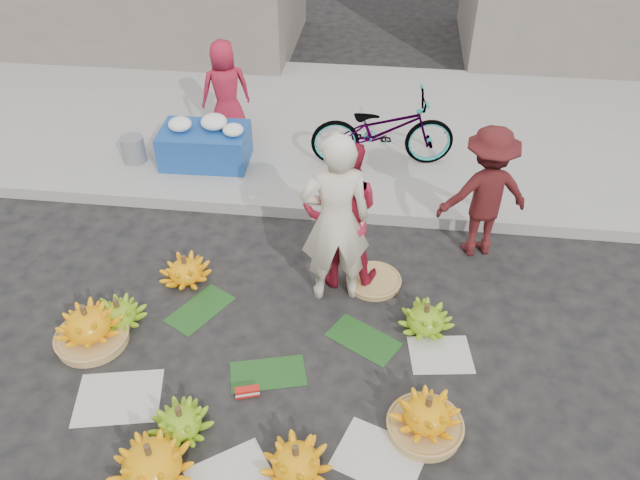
# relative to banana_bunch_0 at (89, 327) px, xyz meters

# --- Properties ---
(ground) EXTENTS (80.00, 80.00, 0.00)m
(ground) POSITION_rel_banana_bunch_0_xyz_m (1.76, 0.02, -0.19)
(ground) COLOR black
(ground) RESTS_ON ground
(curb) EXTENTS (40.00, 0.25, 0.15)m
(curb) POSITION_rel_banana_bunch_0_xyz_m (1.76, 2.22, -0.12)
(curb) COLOR gray
(curb) RESTS_ON ground
(sidewalk) EXTENTS (40.00, 4.00, 0.12)m
(sidewalk) POSITION_rel_banana_bunch_0_xyz_m (1.76, 4.32, -0.13)
(sidewalk) COLOR gray
(sidewalk) RESTS_ON ground
(newspaper_scatter) EXTENTS (3.20, 1.80, 0.00)m
(newspaper_scatter) POSITION_rel_banana_bunch_0_xyz_m (1.76, -0.78, -0.19)
(newspaper_scatter) COLOR beige
(newspaper_scatter) RESTS_ON ground
(banana_leaves) EXTENTS (2.00, 1.00, 0.00)m
(banana_leaves) POSITION_rel_banana_bunch_0_xyz_m (1.66, 0.22, -0.19)
(banana_leaves) COLOR #164216
(banana_leaves) RESTS_ON ground
(banana_bunch_0) EXTENTS (0.64, 0.64, 0.45)m
(banana_bunch_0) POSITION_rel_banana_bunch_0_xyz_m (0.00, 0.00, 0.00)
(banana_bunch_0) COLOR #AA8047
(banana_bunch_0) RESTS_ON ground
(banana_bunch_1) EXTENTS (0.59, 0.59, 0.30)m
(banana_bunch_1) POSITION_rel_banana_bunch_0_xyz_m (1.09, -0.83, -0.07)
(banana_bunch_1) COLOR #63A016
(banana_bunch_1) RESTS_ON ground
(banana_bunch_2) EXTENTS (0.77, 0.77, 0.38)m
(banana_bunch_2) POSITION_rel_banana_bunch_0_xyz_m (1.00, -1.23, -0.02)
(banana_bunch_2) COLOR #FFAC0C
(banana_bunch_2) RESTS_ON ground
(banana_bunch_3) EXTENTS (0.52, 0.52, 0.32)m
(banana_bunch_3) POSITION_rel_banana_bunch_0_xyz_m (2.05, -1.07, -0.05)
(banana_bunch_3) COLOR #FFAC0C
(banana_bunch_3) RESTS_ON ground
(banana_bunch_4) EXTENTS (0.62, 0.62, 0.42)m
(banana_bunch_4) POSITION_rel_banana_bunch_0_xyz_m (3.01, -0.59, -0.02)
(banana_bunch_4) COLOR #AA8047
(banana_bunch_4) RESTS_ON ground
(banana_bunch_5) EXTENTS (0.63, 0.63, 0.31)m
(banana_bunch_5) POSITION_rel_banana_bunch_0_xyz_m (3.02, 0.53, -0.06)
(banana_bunch_5) COLOR #63A016
(banana_bunch_5) RESTS_ON ground
(banana_bunch_6) EXTENTS (0.50, 0.50, 0.29)m
(banana_bunch_6) POSITION_rel_banana_bunch_0_xyz_m (0.17, 0.26, -0.07)
(banana_bunch_6) COLOR #63A016
(banana_bunch_6) RESTS_ON ground
(banana_bunch_7) EXTENTS (0.60, 0.60, 0.31)m
(banana_bunch_7) POSITION_rel_banana_bunch_0_xyz_m (0.61, 0.93, -0.06)
(banana_bunch_7) COLOR #FFAC0C
(banana_bunch_7) RESTS_ON ground
(basket_spare) EXTENTS (0.68, 0.68, 0.06)m
(basket_spare) POSITION_rel_banana_bunch_0_xyz_m (2.52, 1.09, -0.16)
(basket_spare) COLOR #AA8047
(basket_spare) RESTS_ON ground
(incense_stack) EXTENTS (0.21, 0.12, 0.08)m
(incense_stack) POSITION_rel_banana_bunch_0_xyz_m (1.54, -0.43, -0.14)
(incense_stack) COLOR red
(incense_stack) RESTS_ON ground
(vendor_cream) EXTENTS (0.74, 0.57, 1.79)m
(vendor_cream) POSITION_rel_banana_bunch_0_xyz_m (2.13, 0.91, 0.71)
(vendor_cream) COLOR #EEE0C8
(vendor_cream) RESTS_ON ground
(vendor_red) EXTENTS (0.79, 0.63, 1.57)m
(vendor_red) POSITION_rel_banana_bunch_0_xyz_m (2.17, 1.16, 0.59)
(vendor_red) COLOR #B91C33
(vendor_red) RESTS_ON ground
(man_striped) EXTENTS (1.06, 0.78, 1.46)m
(man_striped) POSITION_rel_banana_bunch_0_xyz_m (3.57, 1.79, 0.54)
(man_striped) COLOR maroon
(man_striped) RESTS_ON ground
(flower_table) EXTENTS (1.10, 0.71, 0.63)m
(flower_table) POSITION_rel_banana_bunch_0_xyz_m (0.28, 3.02, 0.19)
(flower_table) COLOR #164392
(flower_table) RESTS_ON sidewalk
(grey_bucket) EXTENTS (0.29, 0.29, 0.33)m
(grey_bucket) POSITION_rel_banana_bunch_0_xyz_m (-0.64, 2.93, 0.10)
(grey_bucket) COLOR slate
(grey_bucket) RESTS_ON sidewalk
(flower_vendor) EXTENTS (0.76, 0.65, 1.32)m
(flower_vendor) POSITION_rel_banana_bunch_0_xyz_m (0.41, 3.72, 0.59)
(flower_vendor) COLOR #B91C33
(flower_vendor) RESTS_ON sidewalk
(bicycle) EXTENTS (0.86, 1.84, 0.93)m
(bicycle) POSITION_rel_banana_bunch_0_xyz_m (2.48, 3.27, 0.40)
(bicycle) COLOR gray
(bicycle) RESTS_ON sidewalk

